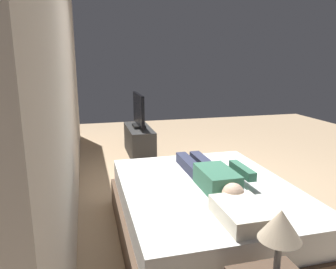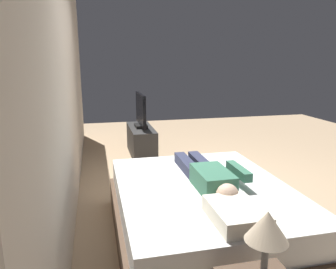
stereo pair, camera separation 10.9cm
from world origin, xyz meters
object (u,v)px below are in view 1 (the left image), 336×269
(remote, at_px, (244,173))
(tv, at_px, (139,111))
(bed, at_px, (207,213))
(person, at_px, (213,175))
(pillow, at_px, (243,213))
(tv_stand, at_px, (139,141))
(lamp, at_px, (280,226))

(remote, relative_size, tv, 0.17)
(bed, distance_m, tv, 2.93)
(bed, bearing_deg, person, -64.72)
(bed, relative_size, pillow, 4.20)
(tv_stand, relative_size, tv, 1.25)
(bed, relative_size, tv_stand, 1.83)
(remote, xyz_separation_m, lamp, (-1.49, 0.60, 0.30))
(bed, relative_size, lamp, 4.80)
(person, distance_m, tv_stand, 2.89)
(pillow, xyz_separation_m, remote, (0.87, -0.47, -0.05))
(pillow, xyz_separation_m, tv_stand, (3.57, 0.15, -0.35))
(person, xyz_separation_m, lamp, (-1.34, 0.19, 0.23))
(tv, xyz_separation_m, lamp, (-4.19, -0.02, 0.07))
(person, bearing_deg, tv_stand, 4.31)
(bed, distance_m, remote, 0.58)
(bed, bearing_deg, lamp, 174.34)
(person, height_order, tv_stand, person)
(tv, bearing_deg, pillow, -177.53)
(pillow, bearing_deg, lamp, 168.19)
(remote, xyz_separation_m, tv_stand, (2.70, 0.62, -0.30))
(bed, height_order, tv_stand, bed)
(pillow, bearing_deg, tv_stand, 2.47)
(tv, distance_m, lamp, 4.19)
(person, bearing_deg, bed, 115.28)
(bed, bearing_deg, remote, -68.88)
(tv, bearing_deg, tv_stand, 0.00)
(tv_stand, bearing_deg, remote, -167.09)
(person, relative_size, lamp, 3.00)
(pillow, height_order, tv, tv)
(pillow, bearing_deg, person, -4.88)
(person, height_order, lamp, lamp)
(remote, relative_size, lamp, 0.36)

